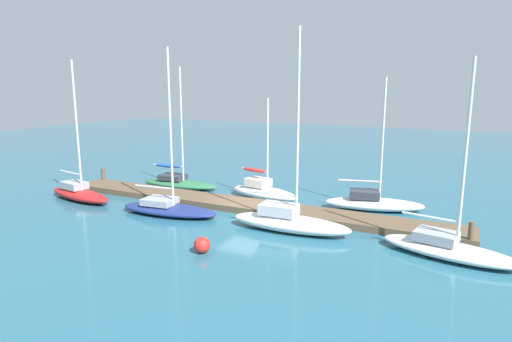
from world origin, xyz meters
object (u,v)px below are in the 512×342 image
object	(u,v)px
sailboat_1	(179,181)
sailboat_5	(373,202)
sailboat_4	(289,220)
sailboat_6	(448,247)
mooring_buoy_red	(202,245)
sailboat_2	(168,207)
sailboat_3	(263,191)
sailboat_0	(79,192)

from	to	relation	value
sailboat_1	sailboat_5	xyz separation A→B (m)	(14.24, 0.50, 0.03)
sailboat_4	sailboat_6	world-z (taller)	sailboat_4
sailboat_4	sailboat_6	bearing A→B (deg)	-3.18
sailboat_1	sailboat_4	distance (m)	12.40
sailboat_5	mooring_buoy_red	xyz separation A→B (m)	(-5.50, -10.49, -0.12)
sailboat_1	mooring_buoy_red	distance (m)	13.27
sailboat_1	sailboat_4	world-z (taller)	sailboat_4
sailboat_5	sailboat_6	distance (m)	7.55
sailboat_2	sailboat_3	xyz separation A→B (m)	(3.49, 5.76, 0.13)
sailboat_1	sailboat_4	size ratio (longest dim) A/B	0.86
sailboat_1	sailboat_5	size ratio (longest dim) A/B	1.11
sailboat_4	sailboat_6	distance (m)	7.59
sailboat_2	sailboat_6	bearing A→B (deg)	-4.82
sailboat_5	mooring_buoy_red	size ratio (longest dim) A/B	10.58
sailboat_2	sailboat_6	xyz separation A→B (m)	(15.14, 0.30, 0.03)
sailboat_6	sailboat_0	bearing A→B (deg)	-168.26
sailboat_0	sailboat_1	world-z (taller)	sailboat_0
sailboat_3	sailboat_1	bearing A→B (deg)	-170.25
sailboat_3	mooring_buoy_red	xyz separation A→B (m)	(1.66, -9.88, -0.19)
sailboat_0	sailboat_3	world-z (taller)	sailboat_0
sailboat_3	mooring_buoy_red	size ratio (longest dim) A/B	8.91
sailboat_6	mooring_buoy_red	size ratio (longest dim) A/B	11.41
sailboat_4	mooring_buoy_red	distance (m)	5.12
sailboat_3	mooring_buoy_red	bearing A→B (deg)	-69.86
sailboat_0	sailboat_1	size ratio (longest dim) A/B	1.03
sailboat_0	sailboat_2	world-z (taller)	sailboat_2
mooring_buoy_red	sailboat_4	bearing A→B (deg)	62.07
sailboat_3	sailboat_4	xyz separation A→B (m)	(4.06, -5.36, 0.03)
sailboat_4	mooring_buoy_red	world-z (taller)	sailboat_4
sailboat_3	sailboat_4	size ratio (longest dim) A/B	0.66
sailboat_1	sailboat_4	bearing A→B (deg)	-30.45
sailboat_4	sailboat_2	bearing A→B (deg)	-179.38
sailboat_3	sailboat_6	world-z (taller)	sailboat_6
sailboat_2	sailboat_4	xyz separation A→B (m)	(7.55, 0.40, 0.16)
sailboat_0	sailboat_4	bearing A→B (deg)	11.13
sailboat_2	sailboat_5	world-z (taller)	sailboat_2
sailboat_2	mooring_buoy_red	bearing A→B (deg)	-44.59
sailboat_3	sailboat_6	size ratio (longest dim) A/B	0.78
sailboat_3	sailboat_4	distance (m)	6.72
sailboat_2	sailboat_4	world-z (taller)	sailboat_4
sailboat_0	mooring_buoy_red	distance (m)	13.25
sailboat_1	sailboat_2	xyz separation A→B (m)	(3.58, -5.87, -0.03)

